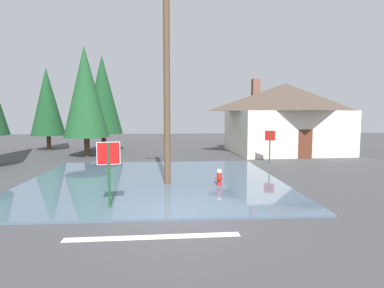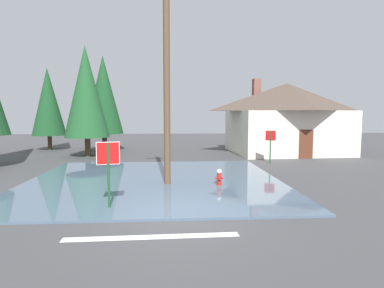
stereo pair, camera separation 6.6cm
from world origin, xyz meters
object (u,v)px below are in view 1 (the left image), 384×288
object	(u,v)px
pine_tree_short_left	(47,102)
pine_tree_far_center	(85,92)
fire_hydrant	(219,178)
house	(285,117)
pine_tree_tall_left	(103,95)
stop_sign_near	(109,162)
utility_pole	(167,77)
stop_sign_far	(270,140)

from	to	relation	value
pine_tree_short_left	pine_tree_far_center	world-z (taller)	pine_tree_far_center
fire_hydrant	house	world-z (taller)	house
pine_tree_tall_left	pine_tree_short_left	world-z (taller)	pine_tree_tall_left
stop_sign_near	utility_pole	bearing A→B (deg)	61.70
stop_sign_near	pine_tree_far_center	world-z (taller)	pine_tree_far_center
stop_sign_near	pine_tree_tall_left	xyz separation A→B (m)	(-3.63, 17.01, 3.08)
fire_hydrant	stop_sign_far	bearing A→B (deg)	55.82
pine_tree_far_center	utility_pole	bearing A→B (deg)	-58.75
house	pine_tree_short_left	size ratio (longest dim) A/B	1.33
stop_sign_far	pine_tree_far_center	xyz separation A→B (m)	(-12.15, 3.94, 3.17)
house	pine_tree_tall_left	xyz separation A→B (m)	(-14.66, 2.63, 1.81)
fire_hydrant	stop_sign_far	size ratio (longest dim) A/B	0.37
stop_sign_near	utility_pole	world-z (taller)	utility_pole
pine_tree_tall_left	pine_tree_far_center	size ratio (longest dim) A/B	1.00
fire_hydrant	pine_tree_short_left	bearing A→B (deg)	130.31
fire_hydrant	pine_tree_far_center	world-z (taller)	pine_tree_far_center
pine_tree_short_left	pine_tree_far_center	xyz separation A→B (m)	(4.38, -4.65, 0.54)
pine_tree_tall_left	pine_tree_short_left	xyz separation A→B (m)	(-4.77, 0.67, -0.56)
pine_tree_tall_left	pine_tree_short_left	distance (m)	4.85
utility_pole	pine_tree_far_center	xyz separation A→B (m)	(-5.84, 9.63, -0.01)
utility_pole	fire_hydrant	bearing A→B (deg)	-9.48
fire_hydrant	pine_tree_far_center	size ratio (longest dim) A/B	0.10
stop_sign_far	house	world-z (taller)	house
stop_sign_near	fire_hydrant	size ratio (longest dim) A/B	2.92
pine_tree_short_left	stop_sign_far	bearing A→B (deg)	-27.45
stop_sign_near	house	size ratio (longest dim) A/B	0.24
house	fire_hydrant	bearing A→B (deg)	-121.70
house	pine_tree_tall_left	bearing A→B (deg)	169.82
fire_hydrant	pine_tree_far_center	distance (m)	13.52
pine_tree_tall_left	stop_sign_far	bearing A→B (deg)	-33.95
pine_tree_short_left	pine_tree_tall_left	bearing A→B (deg)	-7.98
utility_pole	house	world-z (taller)	utility_pole
utility_pole	pine_tree_tall_left	bearing A→B (deg)	111.85
fire_hydrant	house	bearing A→B (deg)	58.30
stop_sign_near	pine_tree_far_center	size ratio (longest dim) A/B	0.28
stop_sign_far	house	distance (m)	6.19
utility_pole	pine_tree_short_left	size ratio (longest dim) A/B	1.28
stop_sign_near	pine_tree_short_left	xyz separation A→B (m)	(-8.40, 17.68, 2.52)
utility_pole	house	size ratio (longest dim) A/B	0.96
pine_tree_far_center	stop_sign_far	bearing A→B (deg)	-17.96
pine_tree_tall_left	pine_tree_far_center	bearing A→B (deg)	-95.52
stop_sign_far	house	xyz separation A→B (m)	(2.89, 5.29, 1.38)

